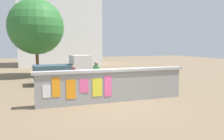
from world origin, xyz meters
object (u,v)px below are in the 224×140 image
Objects in this scene: motorcycle at (125,85)px; person_walking at (74,79)px; bicycle_far at (54,89)px; bicycle_near at (122,77)px; tree_roadside at (36,27)px; auto_rickshaw_truck at (66,70)px; person_bystander at (96,73)px.

person_walking is at bearing -172.49° from motorcycle.
person_walking reaches higher than bicycle_far.
bicycle_near and bicycle_far have the same top height.
motorcycle is 0.31× the size of tree_roadside.
tree_roadside reaches higher than person_walking.
auto_rickshaw_truck is at bearing 164.82° from bicycle_near.
bicycle_near is 3.11m from person_bystander.
person_walking is 2.29m from person_bystander.
person_bystander is at bearing 12.37° from bicycle_far.
person_bystander reaches higher than motorcycle.
auto_rickshaw_truck is 0.60× the size of tree_roadside.
bicycle_far is at bearing -167.63° from person_bystander.
motorcycle is 1.17× the size of person_walking.
person_bystander is at bearing -66.78° from auto_rickshaw_truck.
person_walking is at bearing -57.03° from bicycle_far.
person_bystander is at bearing -139.84° from bicycle_near.
auto_rickshaw_truck is at bearing 119.84° from motorcycle.
person_bystander is (1.54, 1.69, 0.00)m from person_walking.
bicycle_near is at bearing -45.25° from tree_roadside.
bicycle_near is 5.36m from person_walking.
person_bystander is (1.26, -2.94, 0.09)m from auto_rickshaw_truck.
person_walking reaches higher than bicycle_near.
auto_rickshaw_truck is 2.18× the size of bicycle_near.
bicycle_near is at bearing 28.05° from bicycle_far.
person_bystander is at bearing 131.78° from motorcycle.
bicycle_far is 2.44m from person_bystander.
motorcycle is 3.48m from bicycle_near.
motorcycle is 2.80m from person_walking.
tree_roadside is (-2.91, 7.25, 2.98)m from person_bystander.
auto_rickshaw_truck reaches higher than bicycle_far.
auto_rickshaw_truck reaches higher than motorcycle.
tree_roadside is at bearing 115.55° from motorcycle.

